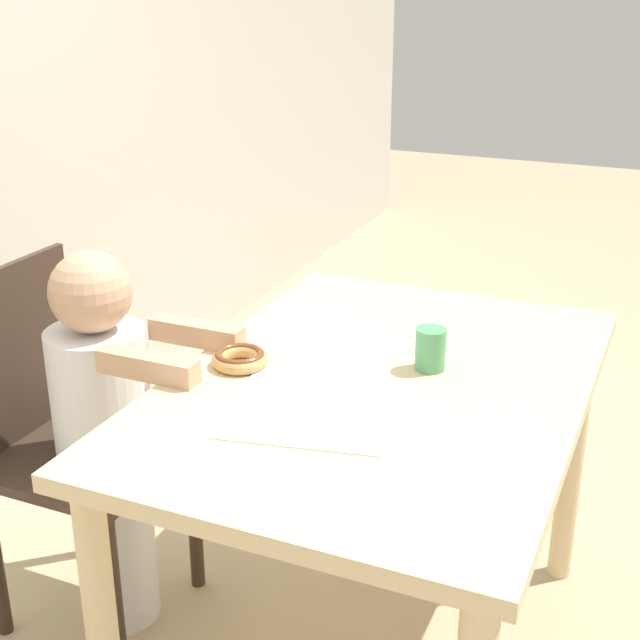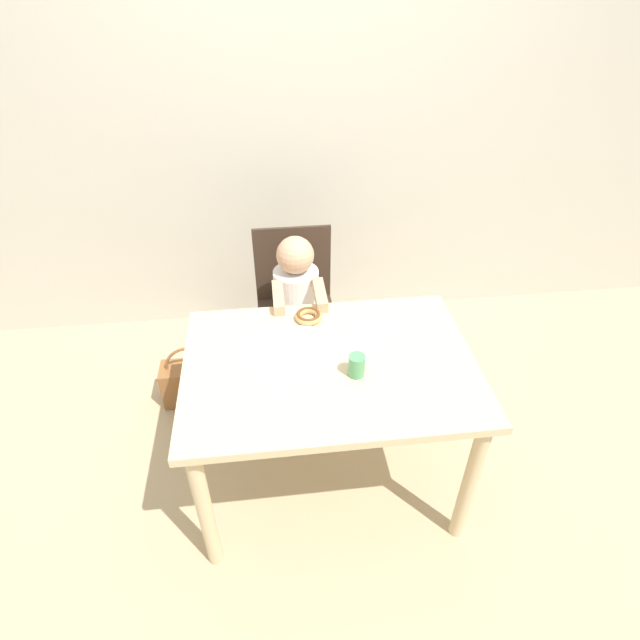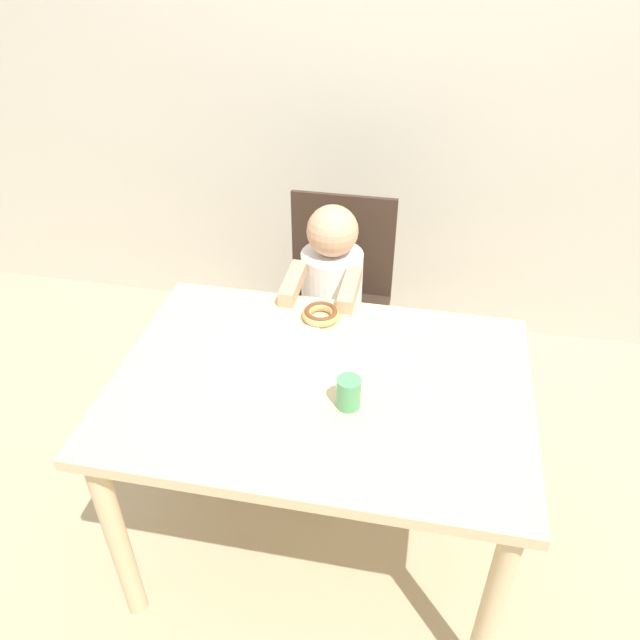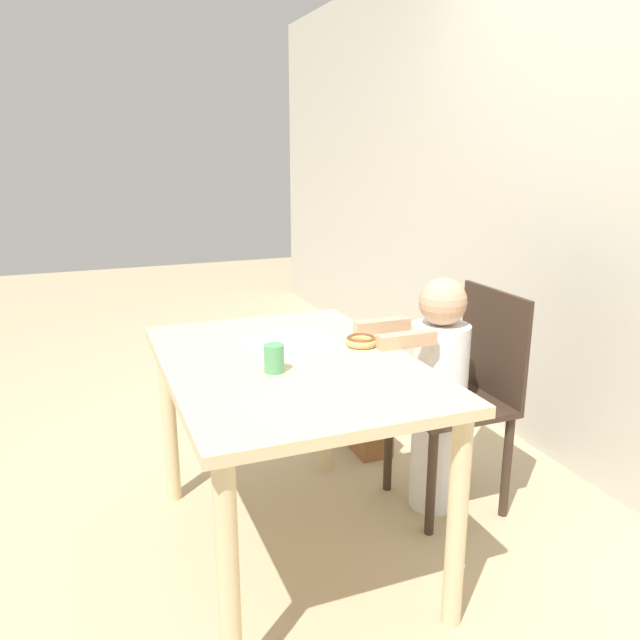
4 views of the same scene
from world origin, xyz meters
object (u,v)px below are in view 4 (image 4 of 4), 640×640
Objects in this scene: chair at (462,395)px; cup at (274,358)px; handbag at (364,421)px; donut at (361,341)px; child_figure at (437,393)px.

cup is at bearing -78.27° from chair.
chair is 0.69m from handbag.
handbag is (-0.61, 0.31, -0.62)m from donut.
chair is 9.81× the size of cup.
donut is at bearing 111.54° from cup.
handbag is at bearing 137.93° from cup.
child_figure reaches higher than donut.
child_figure is (-0.00, -0.12, 0.03)m from chair.
child_figure is 10.55× the size of cup.
child_figure reaches higher than cup.
child_figure reaches higher than chair.
cup is (0.17, -0.71, 0.29)m from child_figure.
cup is (0.17, -0.83, 0.32)m from chair.
donut reaches higher than handbag.
handbag is (-0.58, -0.03, -0.36)m from child_figure.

